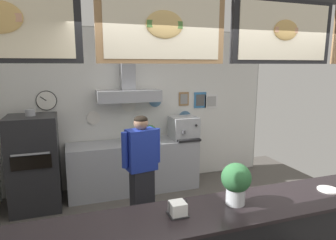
{
  "coord_description": "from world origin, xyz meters",
  "views": [
    {
      "loc": [
        -1.26,
        -2.57,
        2.21
      ],
      "look_at": [
        -0.13,
        0.77,
        1.55
      ],
      "focal_mm": 31.37,
      "sensor_mm": 36.0,
      "label": 1
    }
  ],
  "objects_px": {
    "basil_vase": "(236,182)",
    "condiment_plate": "(328,190)",
    "pizza_oven": "(35,163)",
    "espresso_machine": "(184,128)",
    "napkin_holder": "(178,209)",
    "potted_oregano": "(150,132)",
    "shop_worker": "(142,172)",
    "potted_thyme": "(133,136)"
  },
  "relations": [
    {
      "from": "basil_vase",
      "to": "condiment_plate",
      "type": "height_order",
      "value": "basil_vase"
    },
    {
      "from": "condiment_plate",
      "to": "pizza_oven",
      "type": "bearing_deg",
      "value": 137.39
    },
    {
      "from": "pizza_oven",
      "to": "espresso_machine",
      "type": "height_order",
      "value": "pizza_oven"
    },
    {
      "from": "napkin_holder",
      "to": "condiment_plate",
      "type": "xyz_separation_m",
      "value": [
        1.56,
        -0.02,
        -0.05
      ]
    },
    {
      "from": "potted_oregano",
      "to": "basil_vase",
      "type": "height_order",
      "value": "basil_vase"
    },
    {
      "from": "pizza_oven",
      "to": "basil_vase",
      "type": "height_order",
      "value": "pizza_oven"
    },
    {
      "from": "shop_worker",
      "to": "potted_oregano",
      "type": "height_order",
      "value": "shop_worker"
    },
    {
      "from": "pizza_oven",
      "to": "napkin_holder",
      "type": "xyz_separation_m",
      "value": [
        1.34,
        -2.65,
        0.32
      ]
    },
    {
      "from": "napkin_holder",
      "to": "potted_thyme",
      "type": "bearing_deg",
      "value": 85.41
    },
    {
      "from": "espresso_machine",
      "to": "potted_thyme",
      "type": "height_order",
      "value": "espresso_machine"
    },
    {
      "from": "pizza_oven",
      "to": "basil_vase",
      "type": "xyz_separation_m",
      "value": [
        1.89,
        -2.63,
        0.47
      ]
    },
    {
      "from": "shop_worker",
      "to": "condiment_plate",
      "type": "relative_size",
      "value": 7.89
    },
    {
      "from": "potted_thyme",
      "to": "potted_oregano",
      "type": "distance_m",
      "value": 0.31
    },
    {
      "from": "pizza_oven",
      "to": "potted_oregano",
      "type": "height_order",
      "value": "pizza_oven"
    },
    {
      "from": "condiment_plate",
      "to": "shop_worker",
      "type": "bearing_deg",
      "value": 136.52
    },
    {
      "from": "potted_oregano",
      "to": "napkin_holder",
      "type": "height_order",
      "value": "potted_oregano"
    },
    {
      "from": "potted_oregano",
      "to": "basil_vase",
      "type": "xyz_separation_m",
      "value": [
        0.02,
        -2.78,
        0.15
      ]
    },
    {
      "from": "pizza_oven",
      "to": "condiment_plate",
      "type": "bearing_deg",
      "value": -42.61
    },
    {
      "from": "pizza_oven",
      "to": "basil_vase",
      "type": "bearing_deg",
      "value": -54.25
    },
    {
      "from": "potted_thyme",
      "to": "potted_oregano",
      "type": "relative_size",
      "value": 0.79
    },
    {
      "from": "espresso_machine",
      "to": "condiment_plate",
      "type": "relative_size",
      "value": 2.66
    },
    {
      "from": "pizza_oven",
      "to": "basil_vase",
      "type": "relative_size",
      "value": 4.22
    },
    {
      "from": "basil_vase",
      "to": "espresso_machine",
      "type": "bearing_deg",
      "value": 77.46
    },
    {
      "from": "pizza_oven",
      "to": "shop_worker",
      "type": "relative_size",
      "value": 0.98
    },
    {
      "from": "condiment_plate",
      "to": "espresso_machine",
      "type": "bearing_deg",
      "value": 98.01
    },
    {
      "from": "shop_worker",
      "to": "basil_vase",
      "type": "bearing_deg",
      "value": 99.86
    },
    {
      "from": "potted_thyme",
      "to": "napkin_holder",
      "type": "distance_m",
      "value": 2.81
    },
    {
      "from": "potted_oregano",
      "to": "condiment_plate",
      "type": "relative_size",
      "value": 1.4
    },
    {
      "from": "pizza_oven",
      "to": "potted_thyme",
      "type": "distance_m",
      "value": 1.6
    },
    {
      "from": "shop_worker",
      "to": "condiment_plate",
      "type": "xyz_separation_m",
      "value": [
        1.52,
        -1.44,
        0.15
      ]
    },
    {
      "from": "pizza_oven",
      "to": "potted_oregano",
      "type": "xyz_separation_m",
      "value": [
        1.87,
        0.15,
        0.32
      ]
    },
    {
      "from": "espresso_machine",
      "to": "condiment_plate",
      "type": "xyz_separation_m",
      "value": [
        0.4,
        -2.82,
        -0.07
      ]
    },
    {
      "from": "condiment_plate",
      "to": "basil_vase",
      "type": "bearing_deg",
      "value": 177.52
    },
    {
      "from": "pizza_oven",
      "to": "potted_oregano",
      "type": "distance_m",
      "value": 1.91
    },
    {
      "from": "pizza_oven",
      "to": "shop_worker",
      "type": "height_order",
      "value": "shop_worker"
    },
    {
      "from": "shop_worker",
      "to": "potted_thyme",
      "type": "bearing_deg",
      "value": -107.64
    },
    {
      "from": "napkin_holder",
      "to": "condiment_plate",
      "type": "height_order",
      "value": "napkin_holder"
    },
    {
      "from": "basil_vase",
      "to": "condiment_plate",
      "type": "xyz_separation_m",
      "value": [
        1.01,
        -0.04,
        -0.19
      ]
    },
    {
      "from": "espresso_machine",
      "to": "napkin_holder",
      "type": "height_order",
      "value": "espresso_machine"
    },
    {
      "from": "napkin_holder",
      "to": "condiment_plate",
      "type": "relative_size",
      "value": 0.78
    },
    {
      "from": "pizza_oven",
      "to": "potted_oregano",
      "type": "bearing_deg",
      "value": 4.56
    },
    {
      "from": "potted_oregano",
      "to": "condiment_plate",
      "type": "xyz_separation_m",
      "value": [
        1.03,
        -2.82,
        -0.04
      ]
    }
  ]
}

